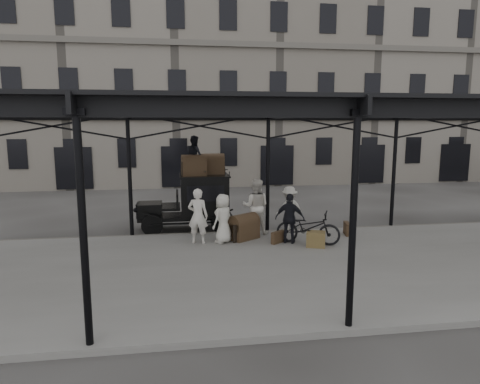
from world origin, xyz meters
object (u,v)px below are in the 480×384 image
object	(u,v)px
porter_official	(290,219)
steamer_trunk_roof_near	(194,167)
taxi	(196,200)
bicycle	(308,227)
porter_left	(198,216)
steamer_trunk_platform	(244,229)

from	to	relation	value
porter_official	steamer_trunk_roof_near	bearing A→B (deg)	-15.02
taxi	steamer_trunk_roof_near	bearing A→B (deg)	-108.07
taxi	bicycle	bearing A→B (deg)	-40.59
taxi	porter_left	size ratio (longest dim) A/B	1.95
taxi	porter_official	world-z (taller)	taxi
taxi	porter_left	world-z (taller)	taxi
porter_left	steamer_trunk_roof_near	distance (m)	2.62
porter_official	steamer_trunk_platform	distance (m)	1.70
porter_left	bicycle	bearing A→B (deg)	-171.67
steamer_trunk_roof_near	porter_official	bearing A→B (deg)	-46.84
bicycle	steamer_trunk_roof_near	world-z (taller)	steamer_trunk_roof_near
taxi	steamer_trunk_platform	xyz separation A→B (m)	(1.54, -2.14, -0.68)
porter_official	bicycle	size ratio (longest dim) A/B	0.79
bicycle	steamer_trunk_roof_near	bearing A→B (deg)	77.10
steamer_trunk_roof_near	steamer_trunk_platform	distance (m)	3.19
taxi	porter_official	size ratio (longest dim) A/B	2.16
taxi	bicycle	distance (m)	4.73
steamer_trunk_roof_near	steamer_trunk_platform	bearing A→B (deg)	-55.56
porter_official	steamer_trunk_platform	xyz separation A→B (m)	(-1.45, 0.75, -0.48)
bicycle	steamer_trunk_platform	distance (m)	2.24
steamer_trunk_platform	steamer_trunk_roof_near	bearing A→B (deg)	95.97
steamer_trunk_roof_near	taxi	bearing A→B (deg)	65.83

